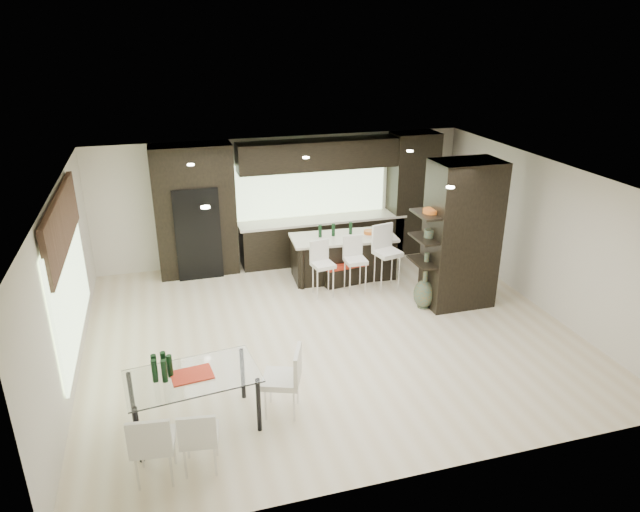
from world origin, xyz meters
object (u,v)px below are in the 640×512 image
object	(u,v)px
floor_vase	(425,281)
dining_table	(195,402)
stool_right	(387,264)
chair_end	(282,384)
stool_left	(323,274)
chair_near	(200,439)
bench	(351,270)
chair_far	(154,446)
kitchen_island	(343,257)
stool_mid	(355,270)

from	to	relation	value
floor_vase	dining_table	bearing A→B (deg)	-152.15
stool_right	chair_end	xyz separation A→B (m)	(-2.84, -3.25, -0.07)
stool_left	dining_table	distance (m)	4.24
chair_near	chair_end	bearing A→B (deg)	42.02
bench	dining_table	size ratio (longest dim) A/B	0.74
bench	chair_far	world-z (taller)	chair_far
floor_vase	kitchen_island	bearing A→B (deg)	119.61
bench	chair_end	xyz separation A→B (m)	(-2.27, -3.77, 0.21)
stool_right	floor_vase	distance (m)	1.03
kitchen_island	chair_far	bearing A→B (deg)	-124.72
floor_vase	chair_end	size ratio (longest dim) A/B	1.21
dining_table	stool_mid	bearing A→B (deg)	38.07
stool_right	chair_end	bearing A→B (deg)	-143.65
stool_mid	bench	bearing A→B (deg)	81.02
dining_table	chair_near	xyz separation A→B (m)	(0.00, -0.75, 0.01)
bench	chair_far	size ratio (longest dim) A/B	1.39
bench	chair_far	xyz separation A→B (m)	(-3.91, -4.54, 0.20)
stool_right	dining_table	world-z (taller)	stool_right
stool_mid	chair_far	bearing A→B (deg)	-133.42
stool_mid	stool_right	xyz separation A→B (m)	(0.65, -0.03, 0.07)
stool_mid	chair_near	size ratio (longest dim) A/B	1.12
chair_far	floor_vase	bearing A→B (deg)	39.46
floor_vase	chair_far	distance (m)	5.71
kitchen_island	chair_near	size ratio (longest dim) A/B	2.64
stool_right	chair_end	distance (m)	4.31
stool_right	chair_near	bearing A→B (deg)	-147.30
chair_far	dining_table	bearing A→B (deg)	63.77
floor_vase	stool_mid	bearing A→B (deg)	134.91
stool_right	chair_far	bearing A→B (deg)	-150.62
kitchen_island	dining_table	bearing A→B (deg)	-125.65
chair_far	kitchen_island	bearing A→B (deg)	58.53
kitchen_island	stool_left	distance (m)	0.99
bench	chair_far	bearing A→B (deg)	-138.43
kitchen_island	stool_left	size ratio (longest dim) A/B	2.42
bench	chair_near	size ratio (longest dim) A/B	1.51
stool_left	stool_right	distance (m)	1.30
dining_table	chair_end	xyz separation A→B (m)	(1.14, 0.00, 0.05)
dining_table	chair_end	world-z (taller)	chair_end
kitchen_island	floor_vase	size ratio (longest dim) A/B	1.96
kitchen_island	bench	xyz separation A→B (m)	(0.08, -0.26, -0.21)
stool_right	chair_far	size ratio (longest dim) A/B	1.19
kitchen_island	stool_right	bearing A→B (deg)	-46.46
stool_left	dining_table	xyz separation A→B (m)	(-2.68, -3.28, -0.04)
kitchen_island	chair_far	xyz separation A→B (m)	(-3.84, -4.80, -0.01)
stool_mid	floor_vase	xyz separation A→B (m)	(0.99, -1.00, 0.09)
bench	chair_end	size ratio (longest dim) A/B	1.36
bench	dining_table	xyz separation A→B (m)	(-3.40, -3.77, 0.16)
stool_left	bench	world-z (taller)	stool_left
stool_mid	chair_near	xyz separation A→B (m)	(-3.33, -4.03, -0.05)
stool_mid	chair_end	distance (m)	3.94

